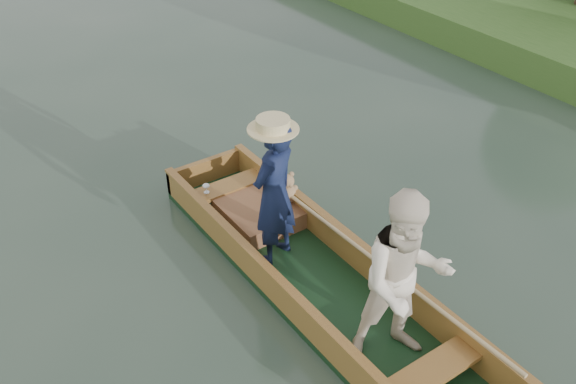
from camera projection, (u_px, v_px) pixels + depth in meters
ground at (320, 291)px, 6.84m from camera, size 120.00×120.00×0.00m
punt at (337, 257)px, 6.31m from camera, size 1.13×5.00×1.87m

